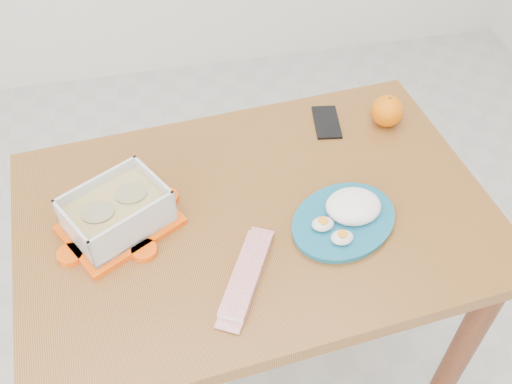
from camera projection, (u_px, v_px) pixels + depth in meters
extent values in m
cube|color=brown|center=(256.00, 216.00, 1.26)|extent=(1.08, 0.77, 0.04)
cylinder|color=maroon|center=(460.00, 353.00, 1.45)|extent=(0.06, 0.06, 0.71)
cylinder|color=maroon|center=(76.00, 264.00, 1.63)|extent=(0.06, 0.06, 0.71)
cylinder|color=maroon|center=(366.00, 196.00, 1.81)|extent=(0.06, 0.06, 0.71)
cube|color=#FF5307|center=(121.00, 225.00, 1.21)|extent=(0.28, 0.26, 0.01)
cube|color=silver|center=(116.00, 210.00, 1.18)|extent=(0.25, 0.22, 0.08)
cube|color=tan|center=(117.00, 212.00, 1.18)|extent=(0.23, 0.21, 0.05)
cylinder|color=tan|center=(99.00, 216.00, 1.15)|extent=(0.09, 0.09, 0.02)
cylinder|color=tan|center=(131.00, 197.00, 1.19)|extent=(0.09, 0.09, 0.02)
sphere|color=#E55B04|center=(387.00, 111.00, 1.42)|extent=(0.08, 0.08, 0.08)
cylinder|color=#176182|center=(343.00, 222.00, 1.22)|extent=(0.33, 0.33, 0.01)
ellipsoid|color=white|center=(354.00, 203.00, 1.21)|extent=(0.15, 0.15, 0.05)
ellipsoid|color=silver|center=(323.00, 224.00, 1.19)|extent=(0.06, 0.06, 0.02)
ellipsoid|color=silver|center=(342.00, 238.00, 1.17)|extent=(0.06, 0.06, 0.02)
cube|color=#B4091C|center=(246.00, 275.00, 1.12)|extent=(0.14, 0.21, 0.02)
cube|color=black|center=(327.00, 122.00, 1.45)|extent=(0.08, 0.13, 0.01)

